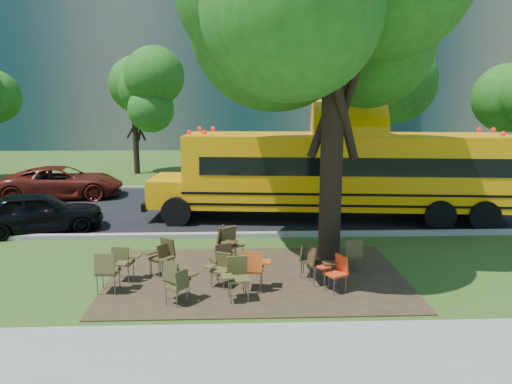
{
  "coord_description": "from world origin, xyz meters",
  "views": [
    {
      "loc": [
        0.53,
        -11.8,
        4.28
      ],
      "look_at": [
        1.15,
        3.45,
        1.32
      ],
      "focal_mm": 35.0,
      "sensor_mm": 36.0,
      "label": 1
    }
  ],
  "objects_px": {
    "chair_9": "(163,253)",
    "chair_1": "(176,276)",
    "chair_3": "(221,266)",
    "chair_12": "(307,257)",
    "chair_4": "(254,266)",
    "chair_8": "(161,256)",
    "chair_10": "(225,240)",
    "chair_5": "(237,274)",
    "chair_0": "(108,268)",
    "chair_2": "(179,283)",
    "chair_15": "(123,260)",
    "chair_11": "(222,256)",
    "chair_13": "(353,252)",
    "main_tree": "(336,15)",
    "black_car": "(39,212)",
    "bg_car_red": "(62,182)",
    "school_bus": "(343,171)",
    "chair_7": "(318,262)",
    "chair_6": "(337,270)",
    "chair_14": "(231,241)"
  },
  "relations": [
    {
      "from": "chair_12",
      "to": "bg_car_red",
      "type": "xyz_separation_m",
      "value": [
        -9.0,
        9.77,
        0.15
      ]
    },
    {
      "from": "chair_4",
      "to": "chair_15",
      "type": "distance_m",
      "value": 3.08
    },
    {
      "from": "main_tree",
      "to": "chair_2",
      "type": "height_order",
      "value": "main_tree"
    },
    {
      "from": "chair_9",
      "to": "main_tree",
      "type": "bearing_deg",
      "value": -130.89
    },
    {
      "from": "chair_1",
      "to": "chair_2",
      "type": "xyz_separation_m",
      "value": [
        0.08,
        -0.21,
        -0.07
      ]
    },
    {
      "from": "chair_11",
      "to": "chair_0",
      "type": "bearing_deg",
      "value": 173.29
    },
    {
      "from": "chair_3",
      "to": "black_car",
      "type": "relative_size",
      "value": 0.2
    },
    {
      "from": "chair_11",
      "to": "chair_14",
      "type": "bearing_deg",
      "value": 54.74
    },
    {
      "from": "chair_0",
      "to": "chair_15",
      "type": "bearing_deg",
      "value": 79.09
    },
    {
      "from": "chair_8",
      "to": "chair_6",
      "type": "bearing_deg",
      "value": -66.23
    },
    {
      "from": "chair_10",
      "to": "chair_11",
      "type": "relative_size",
      "value": 1.04
    },
    {
      "from": "chair_6",
      "to": "chair_13",
      "type": "relative_size",
      "value": 0.93
    },
    {
      "from": "chair_11",
      "to": "black_car",
      "type": "bearing_deg",
      "value": 117.84
    },
    {
      "from": "chair_4",
      "to": "chair_0",
      "type": "bearing_deg",
      "value": -172.33
    },
    {
      "from": "chair_0",
      "to": "chair_3",
      "type": "distance_m",
      "value": 2.46
    },
    {
      "from": "chair_4",
      "to": "chair_14",
      "type": "height_order",
      "value": "chair_4"
    },
    {
      "from": "main_tree",
      "to": "chair_7",
      "type": "relative_size",
      "value": 10.44
    },
    {
      "from": "chair_9",
      "to": "chair_11",
      "type": "relative_size",
      "value": 1.05
    },
    {
      "from": "chair_7",
      "to": "chair_10",
      "type": "distance_m",
      "value": 2.8
    },
    {
      "from": "chair_8",
      "to": "chair_10",
      "type": "xyz_separation_m",
      "value": [
        1.52,
        1.02,
        0.07
      ]
    },
    {
      "from": "chair_1",
      "to": "school_bus",
      "type": "bearing_deg",
      "value": 93.33
    },
    {
      "from": "school_bus",
      "to": "main_tree",
      "type": "bearing_deg",
      "value": -100.09
    },
    {
      "from": "bg_car_red",
      "to": "chair_13",
      "type": "bearing_deg",
      "value": -140.99
    },
    {
      "from": "chair_4",
      "to": "chair_7",
      "type": "bearing_deg",
      "value": 19.54
    },
    {
      "from": "chair_11",
      "to": "chair_7",
      "type": "bearing_deg",
      "value": -39.96
    },
    {
      "from": "chair_0",
      "to": "chair_12",
      "type": "height_order",
      "value": "chair_0"
    },
    {
      "from": "chair_14",
      "to": "main_tree",
      "type": "bearing_deg",
      "value": 142.2
    },
    {
      "from": "school_bus",
      "to": "chair_12",
      "type": "bearing_deg",
      "value": -103.96
    },
    {
      "from": "chair_1",
      "to": "chair_5",
      "type": "distance_m",
      "value": 1.27
    },
    {
      "from": "bg_car_red",
      "to": "black_car",
      "type": "bearing_deg",
      "value": -176.35
    },
    {
      "from": "chair_8",
      "to": "chair_11",
      "type": "bearing_deg",
      "value": -59.35
    },
    {
      "from": "chair_2",
      "to": "chair_3",
      "type": "bearing_deg",
      "value": -2.75
    },
    {
      "from": "chair_0",
      "to": "chair_4",
      "type": "xyz_separation_m",
      "value": [
        3.17,
        0.01,
        -0.0
      ]
    },
    {
      "from": "chair_9",
      "to": "chair_1",
      "type": "bearing_deg",
      "value": 146.08
    },
    {
      "from": "chair_0",
      "to": "chair_2",
      "type": "bearing_deg",
      "value": -19.51
    },
    {
      "from": "chair_13",
      "to": "main_tree",
      "type": "bearing_deg",
      "value": 106.94
    },
    {
      "from": "chair_4",
      "to": "chair_8",
      "type": "xyz_separation_m",
      "value": [
        -2.19,
        1.1,
        -0.1
      ]
    },
    {
      "from": "chair_5",
      "to": "chair_13",
      "type": "height_order",
      "value": "chair_5"
    },
    {
      "from": "chair_2",
      "to": "chair_8",
      "type": "relative_size",
      "value": 0.97
    },
    {
      "from": "main_tree",
      "to": "chair_15",
      "type": "relative_size",
      "value": 10.92
    },
    {
      "from": "chair_13",
      "to": "chair_1",
      "type": "bearing_deg",
      "value": -170.2
    },
    {
      "from": "school_bus",
      "to": "chair_15",
      "type": "xyz_separation_m",
      "value": [
        -6.28,
        -5.7,
        -1.18
      ]
    },
    {
      "from": "chair_0",
      "to": "chair_4",
      "type": "height_order",
      "value": "same"
    },
    {
      "from": "chair_0",
      "to": "chair_2",
      "type": "distance_m",
      "value": 1.73
    },
    {
      "from": "chair_10",
      "to": "chair_14",
      "type": "relative_size",
      "value": 0.99
    },
    {
      "from": "chair_5",
      "to": "bg_car_red",
      "type": "bearing_deg",
      "value": -63.6
    },
    {
      "from": "chair_3",
      "to": "chair_9",
      "type": "distance_m",
      "value": 1.58
    },
    {
      "from": "chair_3",
      "to": "chair_12",
      "type": "bearing_deg",
      "value": -140.56
    },
    {
      "from": "chair_3",
      "to": "chair_15",
      "type": "height_order",
      "value": "chair_15"
    },
    {
      "from": "chair_5",
      "to": "black_car",
      "type": "relative_size",
      "value": 0.24
    }
  ]
}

